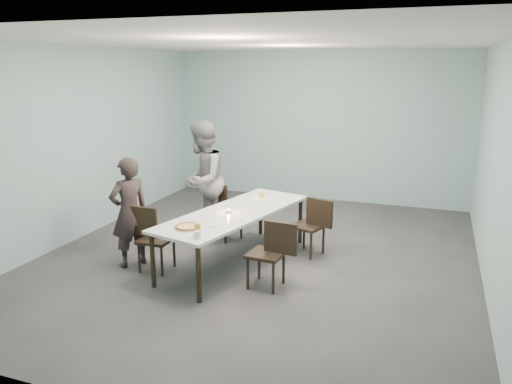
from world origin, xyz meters
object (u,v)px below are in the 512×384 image
(diner_far, at_px, (202,181))
(chair_near_right, at_px, (272,250))
(amber_tumbler, at_px, (261,195))
(table, at_px, (235,215))
(chair_near_left, at_px, (151,234))
(water_tumbler, at_px, (198,235))
(diner_near, at_px, (129,212))
(side_plate, at_px, (217,225))
(tealight, at_px, (229,211))
(pizza, at_px, (188,227))
(beer_glass, at_px, (198,229))
(chair_far_right, at_px, (313,223))
(chair_far_left, at_px, (223,207))

(diner_far, bearing_deg, chair_near_right, 40.70)
(diner_far, height_order, amber_tumbler, diner_far)
(table, bearing_deg, chair_near_left, -148.48)
(water_tumbler, bearing_deg, diner_near, 155.72)
(side_plate, bearing_deg, tealight, 98.06)
(water_tumbler, relative_size, amber_tumbler, 1.12)
(diner_far, height_order, pizza, diner_far)
(tealight, bearing_deg, pizza, -104.31)
(diner_near, height_order, beer_glass, diner_near)
(diner_far, bearing_deg, chair_far_right, 76.06)
(chair_far_left, relative_size, amber_tumbler, 10.88)
(chair_far_left, relative_size, pizza, 2.56)
(amber_tumbler, bearing_deg, chair_far_right, -11.47)
(diner_near, bearing_deg, chair_near_left, 114.29)
(chair_far_left, height_order, amber_tumbler, chair_far_left)
(chair_far_right, distance_m, amber_tumbler, 0.91)
(pizza, bearing_deg, chair_near_left, 158.77)
(chair_far_left, relative_size, diner_far, 0.46)
(water_tumbler, xyz_separation_m, tealight, (-0.08, 1.10, -0.02))
(beer_glass, bearing_deg, side_plate, 82.86)
(side_plate, bearing_deg, chair_far_right, 54.44)
(chair_near_left, distance_m, diner_near, 0.43)
(chair_far_left, height_order, water_tumbler, chair_far_left)
(diner_far, relative_size, tealight, 33.45)
(table, distance_m, pizza, 0.92)
(chair_near_left, relative_size, amber_tumbler, 10.88)
(side_plate, bearing_deg, chair_near_right, 4.32)
(pizza, distance_m, tealight, 0.83)
(chair_far_left, relative_size, water_tumbler, 9.67)
(chair_far_left, height_order, side_plate, chair_far_left)
(chair_near_right, bearing_deg, diner_far, -36.46)
(pizza, bearing_deg, table, 73.37)
(diner_near, distance_m, beer_glass, 1.38)
(diner_far, bearing_deg, tealight, 34.54)
(chair_near_right, bearing_deg, chair_far_left, -44.14)
(chair_far_left, height_order, pizza, chair_far_left)
(side_plate, bearing_deg, table, 92.19)
(chair_near_left, height_order, chair_far_right, same)
(table, height_order, chair_far_left, chair_far_left)
(chair_far_right, bearing_deg, beer_glass, 78.97)
(side_plate, relative_size, beer_glass, 1.20)
(diner_far, xyz_separation_m, water_tumbler, (0.91, -2.00, -0.14))
(amber_tumbler, bearing_deg, tealight, -100.37)
(diner_near, height_order, amber_tumbler, diner_near)
(chair_near_right, bearing_deg, chair_near_left, 4.71)
(side_plate, bearing_deg, pizza, -142.16)
(side_plate, bearing_deg, diner_far, 121.65)
(chair_far_right, relative_size, beer_glass, 5.80)
(chair_far_right, relative_size, amber_tumbler, 10.88)
(chair_near_right, height_order, chair_far_right, same)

